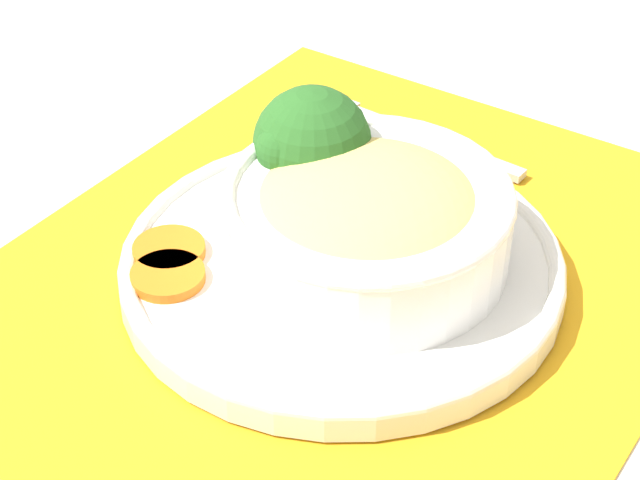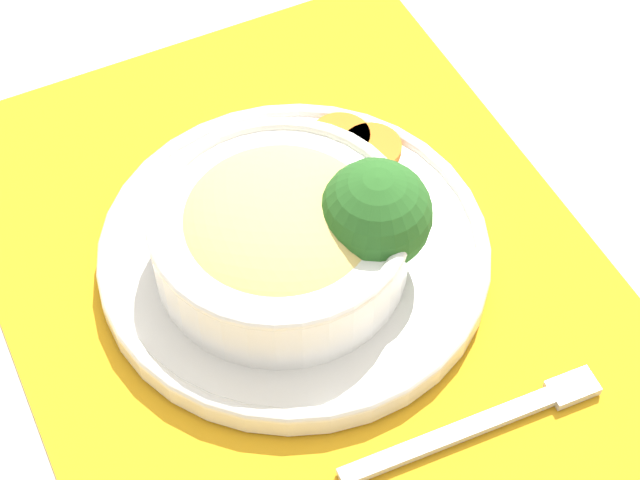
% 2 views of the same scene
% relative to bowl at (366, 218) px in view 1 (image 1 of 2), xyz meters
% --- Properties ---
extents(ground_plane, '(4.00, 4.00, 0.00)m').
position_rel_bowl_xyz_m(ground_plane, '(-0.01, 0.01, -0.05)').
color(ground_plane, beige).
extents(placemat, '(0.55, 0.47, 0.00)m').
position_rel_bowl_xyz_m(placemat, '(-0.01, 0.01, -0.05)').
color(placemat, orange).
rests_on(placemat, ground_plane).
extents(plate, '(0.28, 0.28, 0.02)m').
position_rel_bowl_xyz_m(plate, '(-0.01, 0.01, -0.04)').
color(plate, white).
rests_on(plate, placemat).
extents(bowl, '(0.18, 0.18, 0.06)m').
position_rel_bowl_xyz_m(bowl, '(0.00, 0.00, 0.00)').
color(bowl, white).
rests_on(bowl, plate).
extents(broccoli_floret, '(0.08, 0.08, 0.09)m').
position_rel_bowl_xyz_m(broccoli_floret, '(0.03, 0.05, 0.02)').
color(broccoli_floret, '#84AD5B').
rests_on(broccoli_floret, plate).
extents(carrot_slice_near, '(0.05, 0.05, 0.01)m').
position_rel_bowl_xyz_m(carrot_slice_near, '(-0.05, 0.11, -0.03)').
color(carrot_slice_near, orange).
rests_on(carrot_slice_near, plate).
extents(carrot_slice_middle, '(0.05, 0.05, 0.01)m').
position_rel_bowl_xyz_m(carrot_slice_middle, '(-0.07, 0.10, -0.03)').
color(carrot_slice_middle, orange).
rests_on(carrot_slice_middle, plate).
extents(fork, '(0.05, 0.18, 0.01)m').
position_rel_bowl_xyz_m(fork, '(0.17, 0.06, -0.05)').
color(fork, '#B7B7BC').
rests_on(fork, placemat).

